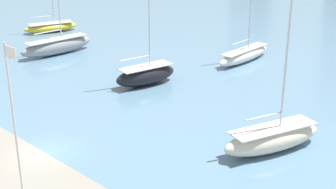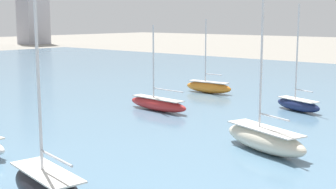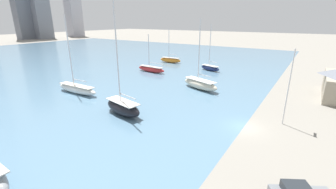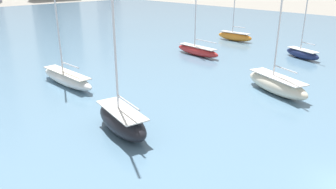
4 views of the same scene
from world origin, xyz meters
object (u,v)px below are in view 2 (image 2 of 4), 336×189
object	(u,v)px
sailboat_red	(158,104)
sailboat_cream	(264,139)
sailboat_orange	(208,87)
sailboat_black	(47,187)
sailboat_navy	(298,104)

from	to	relation	value
sailboat_red	sailboat_cream	xyz separation A→B (m)	(-7.15, -17.98, 0.22)
sailboat_red	sailboat_cream	bearing A→B (deg)	-107.93
sailboat_red	sailboat_orange	size ratio (longest dim) A/B	0.93
sailboat_cream	sailboat_black	world-z (taller)	sailboat_black
sailboat_red	sailboat_black	size ratio (longest dim) A/B	0.60
sailboat_red	sailboat_orange	distance (m)	15.04
sailboat_orange	sailboat_cream	bearing A→B (deg)	-138.81
sailboat_cream	sailboat_black	size ratio (longest dim) A/B	0.83
sailboat_red	sailboat_navy	world-z (taller)	sailboat_navy
sailboat_orange	sailboat_navy	world-z (taller)	sailboat_navy
sailboat_cream	sailboat_navy	size ratio (longest dim) A/B	1.11
sailboat_orange	sailboat_black	size ratio (longest dim) A/B	0.64
sailboat_red	sailboat_navy	bearing A→B (deg)	-46.64
sailboat_red	sailboat_black	distance (m)	28.94
sailboat_navy	sailboat_orange	bearing A→B (deg)	93.91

